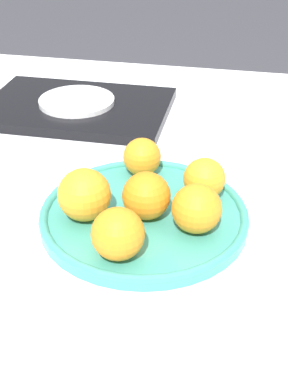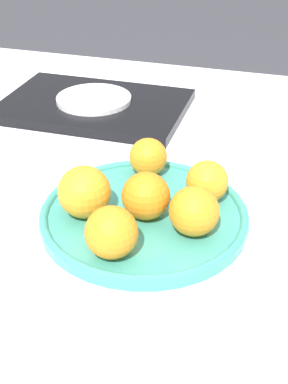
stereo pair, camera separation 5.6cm
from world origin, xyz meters
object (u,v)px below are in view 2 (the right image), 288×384
(orange_4, at_px, (194,211))
(side_plate, at_px, (94,99))
(orange_1, at_px, (207,181))
(orange_2, at_px, (111,232))
(serving_tray, at_px, (94,106))
(fruit_platter, at_px, (144,215))
(orange_5, at_px, (148,157))
(orange_3, at_px, (84,192))
(orange_0, at_px, (146,196))

(orange_4, bearing_deg, side_plate, 127.70)
(orange_1, relative_size, orange_2, 0.91)
(serving_tray, bearing_deg, fruit_platter, -58.71)
(side_plate, bearing_deg, orange_1, -44.90)
(orange_1, bearing_deg, orange_4, -90.79)
(orange_5, bearing_deg, orange_3, -111.31)
(fruit_platter, distance_m, orange_3, 0.09)
(orange_3, bearing_deg, orange_1, 29.04)
(orange_5, bearing_deg, serving_tray, 127.77)
(orange_1, xyz_separation_m, serving_tray, (-0.29, 0.29, -0.04))
(orange_3, distance_m, serving_tray, 0.41)
(serving_tray, bearing_deg, orange_1, -44.90)
(orange_0, bearing_deg, orange_2, -100.37)
(orange_1, relative_size, orange_4, 0.91)
(orange_1, height_order, orange_3, orange_3)
(orange_4, bearing_deg, orange_5, 127.58)
(orange_1, xyz_separation_m, orange_5, (-0.11, 0.05, -0.00))
(orange_4, bearing_deg, orange_0, 166.34)
(fruit_platter, relative_size, orange_5, 4.97)
(orange_2, height_order, serving_tray, orange_2)
(fruit_platter, xyz_separation_m, orange_2, (-0.01, -0.10, 0.04))
(fruit_platter, relative_size, orange_4, 4.40)
(orange_2, bearing_deg, orange_1, 60.65)
(orange_5, distance_m, side_plate, 0.31)
(orange_1, xyz_separation_m, orange_2, (-0.09, -0.16, 0.00))
(orange_2, distance_m, side_plate, 0.50)
(orange_1, bearing_deg, orange_5, 154.92)
(orange_4, xyz_separation_m, orange_5, (-0.10, 0.14, -0.00))
(fruit_platter, height_order, orange_1, orange_1)
(orange_5, relative_size, side_plate, 0.39)
(orange_0, relative_size, orange_3, 0.91)
(fruit_platter, relative_size, orange_2, 4.38)
(orange_0, xyz_separation_m, orange_5, (-0.03, 0.12, -0.00))
(orange_3, distance_m, orange_5, 0.15)
(orange_0, bearing_deg, orange_5, 104.75)
(serving_tray, bearing_deg, orange_0, -58.67)
(orange_0, height_order, orange_5, orange_0)
(orange_1, height_order, orange_4, orange_4)
(orange_2, distance_m, serving_tray, 0.50)
(orange_1, bearing_deg, serving_tray, 135.10)
(fruit_platter, relative_size, serving_tray, 0.81)
(orange_1, distance_m, orange_2, 0.19)
(orange_3, xyz_separation_m, orange_4, (0.16, 0.00, -0.00))
(orange_4, relative_size, orange_5, 1.13)
(orange_1, distance_m, orange_4, 0.09)
(serving_tray, height_order, side_plate, side_plate)
(fruit_platter, height_order, orange_4, orange_4)
(orange_3, bearing_deg, side_plate, 109.55)
(orange_2, relative_size, orange_4, 1.00)
(fruit_platter, bearing_deg, orange_1, 37.42)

